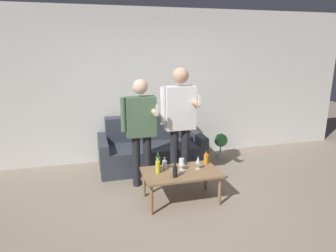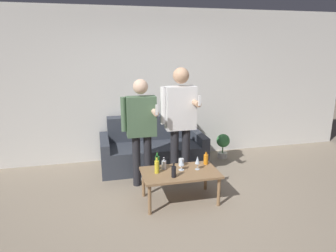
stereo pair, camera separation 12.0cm
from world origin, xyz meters
name	(u,v)px [view 1 (the left image)]	position (x,y,z in m)	size (l,w,h in m)	color
ground_plane	(189,218)	(0.00, 0.00, 0.00)	(16.00, 16.00, 0.00)	gray
wall_back	(150,86)	(0.00, 2.25, 1.35)	(8.00, 0.06, 2.70)	silver
couch	(151,149)	(-0.10, 1.80, 0.30)	(1.78, 0.88, 0.84)	#383D47
coffee_table	(181,175)	(0.03, 0.44, 0.38)	(1.02, 0.59, 0.43)	#8E6B47
bottle_orange	(206,159)	(0.46, 0.61, 0.51)	(0.07, 0.07, 0.19)	orange
bottle_green	(175,171)	(-0.10, 0.29, 0.51)	(0.06, 0.06, 0.20)	black
bottle_dark	(158,162)	(-0.25, 0.58, 0.53)	(0.06, 0.06, 0.26)	#23752D
bottle_yellow	(165,165)	(-0.16, 0.57, 0.49)	(0.06, 0.06, 0.16)	silver
bottle_red	(158,167)	(-0.28, 0.47, 0.52)	(0.06, 0.06, 0.23)	yellow
wine_glass_near	(198,160)	(0.28, 0.46, 0.56)	(0.06, 0.06, 0.19)	silver
wine_glass_far	(182,162)	(0.06, 0.49, 0.54)	(0.08, 0.08, 0.17)	silver
cup_on_table	(182,162)	(0.10, 0.63, 0.48)	(0.07, 0.07, 0.10)	white
person_standing_left	(141,125)	(-0.39, 1.05, 0.94)	(0.50, 0.42, 1.60)	#232328
person_standing_right	(180,117)	(0.19, 1.02, 1.04)	(0.52, 0.45, 1.76)	#232328
potted_plant	(221,143)	(1.26, 1.83, 0.29)	(0.25, 0.25, 0.46)	silver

